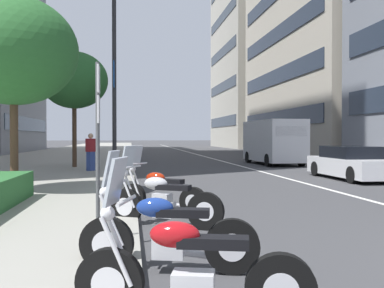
{
  "coord_description": "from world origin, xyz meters",
  "views": [
    {
      "loc": [
        -3.98,
        6.17,
        1.66
      ],
      "look_at": [
        12.22,
        3.92,
        1.4
      ],
      "focal_mm": 41.22,
      "sensor_mm": 36.0,
      "label": 1
    }
  ],
  "objects_px": {
    "motorcycle_by_sign_pole": "(165,236)",
    "motorcycle_nearest_camera": "(162,202)",
    "motorcycle_mid_row": "(189,272)",
    "pedestrian_on_plaza": "(91,152)",
    "street_lamp_with_banners": "(120,55)",
    "delivery_van_ahead": "(273,141)",
    "motorcycle_second_in_row": "(161,193)",
    "street_tree_mid_sidewalk": "(74,80)",
    "street_tree_far_plaza": "(13,51)",
    "parking_sign_by_curb": "(98,129)",
    "car_mid_block_traffic": "(352,164)"
  },
  "relations": [
    {
      "from": "motorcycle_by_sign_pole",
      "to": "motorcycle_second_in_row",
      "type": "distance_m",
      "value": 4.23
    },
    {
      "from": "delivery_van_ahead",
      "to": "street_tree_far_plaza",
      "type": "xyz_separation_m",
      "value": [
        -12.95,
        11.71,
        2.61
      ]
    },
    {
      "from": "parking_sign_by_curb",
      "to": "delivery_van_ahead",
      "type": "bearing_deg",
      "value": -25.33
    },
    {
      "from": "street_tree_far_plaza",
      "to": "pedestrian_on_plaza",
      "type": "height_order",
      "value": "street_tree_far_plaza"
    },
    {
      "from": "motorcycle_by_sign_pole",
      "to": "parking_sign_by_curb",
      "type": "bearing_deg",
      "value": -40.74
    },
    {
      "from": "parking_sign_by_curb",
      "to": "street_tree_far_plaza",
      "type": "bearing_deg",
      "value": 24.07
    },
    {
      "from": "street_lamp_with_banners",
      "to": "pedestrian_on_plaza",
      "type": "distance_m",
      "value": 4.5
    },
    {
      "from": "motorcycle_mid_row",
      "to": "street_lamp_with_banners",
      "type": "xyz_separation_m",
      "value": [
        15.4,
        0.96,
        4.78
      ]
    },
    {
      "from": "street_lamp_with_banners",
      "to": "street_tree_far_plaza",
      "type": "relative_size",
      "value": 1.62
    },
    {
      "from": "delivery_van_ahead",
      "to": "street_tree_mid_sidewalk",
      "type": "relative_size",
      "value": 0.98
    },
    {
      "from": "motorcycle_nearest_camera",
      "to": "street_lamp_with_banners",
      "type": "relative_size",
      "value": 0.24
    },
    {
      "from": "motorcycle_by_sign_pole",
      "to": "car_mid_block_traffic",
      "type": "xyz_separation_m",
      "value": [
        10.85,
        -8.17,
        0.16
      ]
    },
    {
      "from": "motorcycle_mid_row",
      "to": "motorcycle_by_sign_pole",
      "type": "relative_size",
      "value": 0.98
    },
    {
      "from": "motorcycle_nearest_camera",
      "to": "parking_sign_by_curb",
      "type": "distance_m",
      "value": 2.27
    },
    {
      "from": "motorcycle_nearest_camera",
      "to": "delivery_van_ahead",
      "type": "bearing_deg",
      "value": -87.2
    },
    {
      "from": "motorcycle_by_sign_pole",
      "to": "motorcycle_nearest_camera",
      "type": "relative_size",
      "value": 1.06
    },
    {
      "from": "parking_sign_by_curb",
      "to": "street_tree_far_plaza",
      "type": "xyz_separation_m",
      "value": [
        6.06,
        2.71,
        2.23
      ]
    },
    {
      "from": "car_mid_block_traffic",
      "to": "pedestrian_on_plaza",
      "type": "distance_m",
      "value": 11.07
    },
    {
      "from": "street_lamp_with_banners",
      "to": "pedestrian_on_plaza",
      "type": "relative_size",
      "value": 5.21
    },
    {
      "from": "motorcycle_nearest_camera",
      "to": "pedestrian_on_plaza",
      "type": "distance_m",
      "value": 12.22
    },
    {
      "from": "motorcycle_nearest_camera",
      "to": "street_lamp_with_banners",
      "type": "xyz_separation_m",
      "value": [
        11.22,
        1.02,
        4.77
      ]
    },
    {
      "from": "motorcycle_nearest_camera",
      "to": "parking_sign_by_curb",
      "type": "height_order",
      "value": "parking_sign_by_curb"
    },
    {
      "from": "motorcycle_second_in_row",
      "to": "delivery_van_ahead",
      "type": "xyz_separation_m",
      "value": [
        16.03,
        -7.88,
        0.98
      ]
    },
    {
      "from": "parking_sign_by_curb",
      "to": "street_tree_mid_sidewalk",
      "type": "height_order",
      "value": "street_tree_mid_sidewalk"
    },
    {
      "from": "car_mid_block_traffic",
      "to": "pedestrian_on_plaza",
      "type": "relative_size",
      "value": 2.8
    },
    {
      "from": "delivery_van_ahead",
      "to": "pedestrian_on_plaza",
      "type": "height_order",
      "value": "delivery_van_ahead"
    },
    {
      "from": "delivery_van_ahead",
      "to": "street_tree_mid_sidewalk",
      "type": "distance_m",
      "value": 12.1
    },
    {
      "from": "motorcycle_mid_row",
      "to": "street_tree_far_plaza",
      "type": "xyz_separation_m",
      "value": [
        8.73,
        3.7,
        3.58
      ]
    },
    {
      "from": "parking_sign_by_curb",
      "to": "street_tree_mid_sidewalk",
      "type": "distance_m",
      "value": 16.51
    },
    {
      "from": "motorcycle_mid_row",
      "to": "parking_sign_by_curb",
      "type": "relative_size",
      "value": 0.82
    },
    {
      "from": "parking_sign_by_curb",
      "to": "pedestrian_on_plaza",
      "type": "xyz_separation_m",
      "value": [
        13.48,
        1.3,
        -0.79
      ]
    },
    {
      "from": "street_tree_far_plaza",
      "to": "pedestrian_on_plaza",
      "type": "bearing_deg",
      "value": -10.74
    },
    {
      "from": "car_mid_block_traffic",
      "to": "pedestrian_on_plaza",
      "type": "height_order",
      "value": "pedestrian_on_plaza"
    },
    {
      "from": "parking_sign_by_curb",
      "to": "motorcycle_by_sign_pole",
      "type": "bearing_deg",
      "value": -144.03
    },
    {
      "from": "parking_sign_by_curb",
      "to": "pedestrian_on_plaza",
      "type": "distance_m",
      "value": 13.57
    },
    {
      "from": "street_lamp_with_banners",
      "to": "street_tree_far_plaza",
      "type": "height_order",
      "value": "street_lamp_with_banners"
    },
    {
      "from": "motorcycle_second_in_row",
      "to": "parking_sign_by_curb",
      "type": "distance_m",
      "value": 3.47
    },
    {
      "from": "motorcycle_nearest_camera",
      "to": "street_lamp_with_banners",
      "type": "distance_m",
      "value": 12.24
    },
    {
      "from": "delivery_van_ahead",
      "to": "street_tree_far_plaza",
      "type": "bearing_deg",
      "value": 136.26
    },
    {
      "from": "motorcycle_second_in_row",
      "to": "street_lamp_with_banners",
      "type": "distance_m",
      "value": 10.91
    },
    {
      "from": "motorcycle_by_sign_pole",
      "to": "street_lamp_with_banners",
      "type": "relative_size",
      "value": 0.25
    },
    {
      "from": "motorcycle_by_sign_pole",
      "to": "parking_sign_by_curb",
      "type": "distance_m",
      "value": 2.02
    },
    {
      "from": "motorcycle_nearest_camera",
      "to": "street_lamp_with_banners",
      "type": "height_order",
      "value": "street_lamp_with_banners"
    },
    {
      "from": "parking_sign_by_curb",
      "to": "street_lamp_with_banners",
      "type": "relative_size",
      "value": 0.3
    },
    {
      "from": "motorcycle_mid_row",
      "to": "pedestrian_on_plaza",
      "type": "height_order",
      "value": "pedestrian_on_plaza"
    },
    {
      "from": "delivery_van_ahead",
      "to": "parking_sign_by_curb",
      "type": "height_order",
      "value": "parking_sign_by_curb"
    },
    {
      "from": "street_lamp_with_banners",
      "to": "delivery_van_ahead",
      "type": "bearing_deg",
      "value": -54.97
    },
    {
      "from": "delivery_van_ahead",
      "to": "street_lamp_with_banners",
      "type": "height_order",
      "value": "street_lamp_with_banners"
    },
    {
      "from": "delivery_van_ahead",
      "to": "parking_sign_by_curb",
      "type": "xyz_separation_m",
      "value": [
        -19.01,
        9.0,
        0.37
      ]
    },
    {
      "from": "motorcycle_mid_row",
      "to": "parking_sign_by_curb",
      "type": "distance_m",
      "value": 3.15
    }
  ]
}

